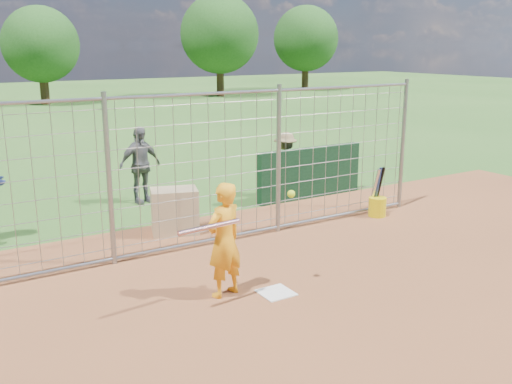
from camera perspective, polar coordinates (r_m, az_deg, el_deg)
ground at (r=7.93m, az=1.20°, el=-9.60°), size 100.00×100.00×0.00m
home_plate at (r=7.77m, az=2.02°, el=-10.04°), size 0.43×0.43×0.02m
dugout_wall at (r=12.44m, az=5.40°, el=1.92°), size 2.60×0.20×1.10m
batter at (r=7.46m, az=-3.21°, el=-4.83°), size 0.64×0.50×1.54m
bystander_b at (r=12.17m, az=-11.52°, el=2.67°), size 1.01×0.57×1.62m
bystander_c at (r=12.57m, az=2.92°, el=2.82°), size 1.05×0.88×1.41m
equipment_bin at (r=10.15m, az=-8.13°, el=-1.91°), size 0.93×0.77×0.80m
equipment_in_play at (r=7.05m, az=-2.57°, el=-2.65°), size 1.71×0.16×0.32m
bucket_with_bats at (r=11.31m, az=12.03°, el=-1.19°), size 0.34×0.36×0.97m
backstop_fence at (r=9.20m, az=-5.52°, el=2.00°), size 9.08×0.08×2.60m
tree_line at (r=34.93m, az=-20.64°, el=14.32°), size 44.66×6.72×6.48m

